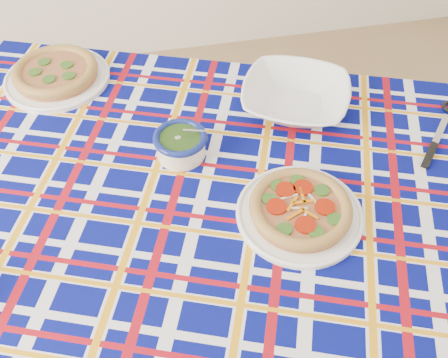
{
  "coord_description": "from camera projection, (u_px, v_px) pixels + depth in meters",
  "views": [
    {
      "loc": [
        -0.03,
        -0.48,
        1.65
      ],
      "look_at": [
        0.13,
        0.28,
        0.78
      ],
      "focal_mm": 40.0,
      "sensor_mm": 36.0,
      "label": 1
    }
  ],
  "objects": [
    {
      "name": "pesto_bowl",
      "position": [
        181.0,
        143.0,
        1.22
      ],
      "size": [
        0.18,
        0.18,
        0.08
      ],
      "primitive_type": null,
      "rotation": [
        0.0,
        0.0,
        -0.54
      ],
      "color": "black",
      "rests_on": "tablecloth"
    },
    {
      "name": "tablecloth",
      "position": [
        230.0,
        207.0,
        1.2
      ],
      "size": [
        1.9,
        1.55,
        0.11
      ],
      "primitive_type": null,
      "rotation": [
        0.0,
        0.0,
        -0.37
      ],
      "color": "#050A61",
      "rests_on": "dining_table"
    },
    {
      "name": "second_focaccia_plate",
      "position": [
        56.0,
        72.0,
        1.43
      ],
      "size": [
        0.38,
        0.38,
        0.06
      ],
      "primitive_type": null,
      "rotation": [
        0.0,
        0.0,
        -0.28
      ],
      "color": "#A06038",
      "rests_on": "tablecloth"
    },
    {
      "name": "main_focaccia_plate",
      "position": [
        300.0,
        208.0,
        1.1
      ],
      "size": [
        0.38,
        0.38,
        0.06
      ],
      "primitive_type": null,
      "rotation": [
        0.0,
        0.0,
        -0.4
      ],
      "color": "#A06038",
      "rests_on": "tablecloth"
    },
    {
      "name": "table_knife",
      "position": [
        440.0,
        130.0,
        1.3
      ],
      "size": [
        0.18,
        0.19,
        0.01
      ],
      "primitive_type": null,
      "rotation": [
        0.0,
        0.0,
        0.83
      ],
      "color": "silver",
      "rests_on": "tablecloth"
    },
    {
      "name": "serving_bowl",
      "position": [
        295.0,
        98.0,
        1.34
      ],
      "size": [
        0.38,
        0.38,
        0.07
      ],
      "primitive_type": "imported",
      "rotation": [
        0.0,
        0.0,
        -0.45
      ],
      "color": "white",
      "rests_on": "tablecloth"
    },
    {
      "name": "dining_table",
      "position": [
        230.0,
        213.0,
        1.22
      ],
      "size": [
        1.86,
        1.51,
        0.75
      ],
      "rotation": [
        0.0,
        0.0,
        -0.37
      ],
      "color": "brown",
      "rests_on": "floor"
    }
  ]
}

